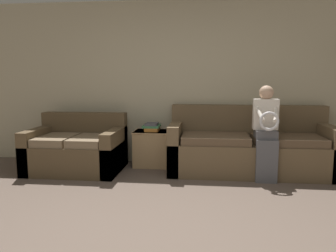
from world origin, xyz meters
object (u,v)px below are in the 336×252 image
at_px(book_stack, 152,127).
at_px(child_left_seated, 266,129).
at_px(couch_main, 249,149).
at_px(side_shelf, 152,148).
at_px(couch_side, 77,150).

bearing_deg(book_stack, child_left_seated, -18.89).
bearing_deg(book_stack, couch_main, -7.16).
xyz_separation_m(couch_main, side_shelf, (-1.45, 0.18, -0.06)).
xyz_separation_m(couch_main, child_left_seated, (0.16, -0.37, 0.35)).
relative_size(side_shelf, book_stack, 1.85).
bearing_deg(child_left_seated, side_shelf, 161.13).
distance_m(couch_main, book_stack, 1.49).
xyz_separation_m(side_shelf, book_stack, (-0.00, 0.00, 0.33)).
distance_m(couch_main, child_left_seated, 0.54).
bearing_deg(couch_side, side_shelf, 19.14).
relative_size(couch_main, book_stack, 7.60).
height_order(child_left_seated, side_shelf, child_left_seated).
distance_m(couch_side, book_stack, 1.16).
bearing_deg(side_shelf, book_stack, 149.28).
height_order(couch_side, side_shelf, couch_side).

